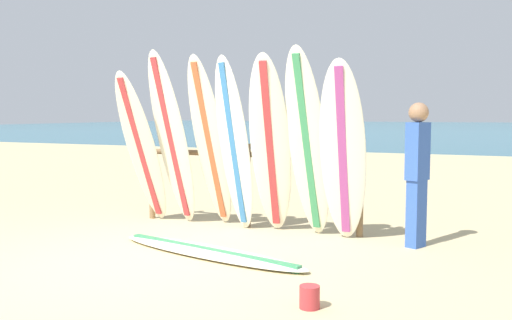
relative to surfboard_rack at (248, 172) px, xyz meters
name	(u,v)px	position (x,y,z in m)	size (l,w,h in m)	color
ground_plane	(134,264)	(-0.30, -2.30, -0.79)	(120.00, 120.00, 0.00)	#CCB784
ocean_water	(465,128)	(-0.30, 55.70, -0.78)	(120.00, 80.00, 0.01)	teal
surfboard_rack	(248,172)	(0.00, 0.00, 0.00)	(3.34, 0.09, 1.19)	olive
surfboard_leaning_far_left	(142,149)	(-1.51, -0.42, 0.32)	(0.60, 0.99, 2.22)	silver
surfboard_leaning_left	(172,140)	(-1.01, -0.38, 0.46)	(0.59, 0.91, 2.49)	silver
surfboard_leaning_center_left	(210,143)	(-0.45, -0.28, 0.42)	(0.50, 0.95, 2.41)	silver
surfboard_leaning_center	(234,145)	(-0.03, -0.37, 0.41)	(0.57, 0.70, 2.39)	white
surfboard_leaning_center_right	(270,146)	(0.52, -0.40, 0.41)	(0.67, 0.99, 2.38)	white
surfboard_leaning_right	(308,144)	(1.03, -0.40, 0.44)	(0.60, 0.88, 2.46)	silver
surfboard_leaning_far_right	(343,152)	(1.50, -0.44, 0.36)	(0.62, 0.74, 2.28)	white
surfboard_lying_on_sand	(208,252)	(0.25, -1.63, -0.75)	(2.75, 1.12, 0.08)	white
beachgoer_standing	(417,168)	(2.38, -0.28, 0.18)	(0.27, 0.33, 1.75)	#3359B2
sand_bucket	(310,297)	(1.87, -2.85, -0.69)	(0.17, 0.17, 0.19)	#B73338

